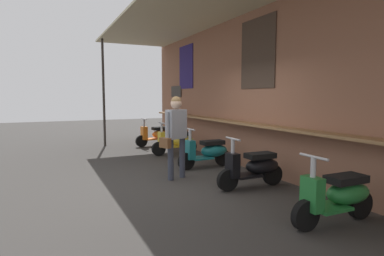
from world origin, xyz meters
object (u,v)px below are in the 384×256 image
scooter_orange (157,135)px  scooter_yellow (177,141)px  scooter_teal (208,152)px  shopper_with_handbag (176,129)px  scooter_black (255,167)px  scooter_green (339,195)px

scooter_orange → scooter_yellow: (1.80, 0.00, 0.00)m
scooter_teal → shopper_with_handbag: size_ratio=0.82×
scooter_orange → scooter_teal: bearing=85.5°
scooter_yellow → shopper_with_handbag: (2.56, -1.09, 0.66)m
scooter_black → scooter_green: bearing=91.5°
scooter_teal → shopper_with_handbag: bearing=29.0°
scooter_black → scooter_green: size_ratio=1.00×
scooter_teal → scooter_green: bearing=88.9°
scooter_orange → scooter_teal: size_ratio=1.00×
scooter_black → shopper_with_handbag: 1.76m
scooter_yellow → scooter_black: size_ratio=1.00×
scooter_black → shopper_with_handbag: bearing=-46.4°
scooter_orange → scooter_teal: 3.72m
scooter_teal → shopper_with_handbag: shopper_with_handbag is taller
scooter_yellow → scooter_black: 3.77m
scooter_orange → shopper_with_handbag: shopper_with_handbag is taller
scooter_green → shopper_with_handbag: shopper_with_handbag is taller
shopper_with_handbag → scooter_yellow: bearing=137.2°
scooter_teal → scooter_yellow: bearing=-91.1°
scooter_teal → scooter_green: 3.71m
shopper_with_handbag → scooter_teal: bearing=100.4°
scooter_teal → scooter_black: same height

